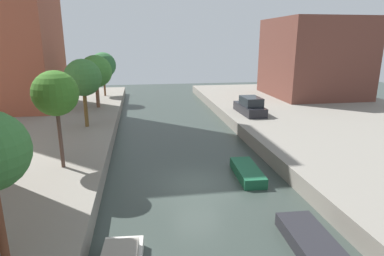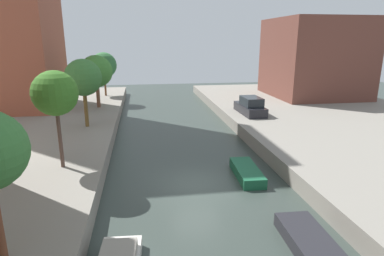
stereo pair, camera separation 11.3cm
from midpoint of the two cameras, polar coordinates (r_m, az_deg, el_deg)
name	(u,v)px [view 2 (the right image)]	position (r m, az deg, el deg)	size (l,w,h in m)	color
ground_plane	(196,184)	(18.08, 0.87, -9.85)	(84.00, 84.00, 0.00)	#333D38
low_block_right	(314,58)	(42.51, 20.84, 11.48)	(10.00, 10.53, 9.15)	brown
street_tree_2	(55,94)	(18.05, -22.84, 5.60)	(2.34, 2.34, 5.21)	brown
street_tree_3	(83,78)	(26.45, -18.51, 8.38)	(2.84, 2.84, 5.30)	brown
street_tree_4	(96,72)	(34.07, -16.43, 9.53)	(3.20, 3.20, 5.24)	brown
street_tree_5	(104,65)	(41.19, -15.20, 10.64)	(3.06, 3.06, 5.25)	brown
parked_car	(250,107)	(30.60, 10.35, 3.71)	(1.85, 4.57, 1.61)	black
moored_boat_right_2	(307,239)	(13.90, 19.85, -17.90)	(1.62, 3.17, 0.56)	#232328
moored_boat_right_3	(247,172)	(19.12, 9.81, -7.69)	(1.44, 3.61, 0.57)	#195638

